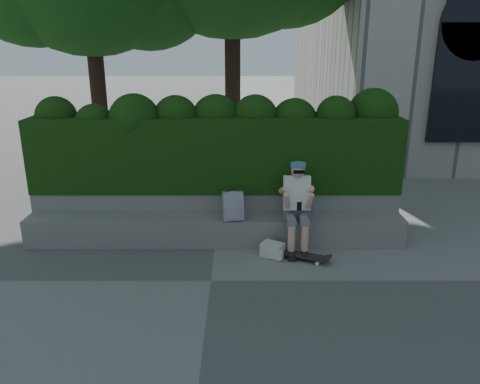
{
  "coord_description": "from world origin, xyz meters",
  "views": [
    {
      "loc": [
        0.39,
        -5.69,
        3.1
      ],
      "look_at": [
        0.4,
        1.0,
        0.95
      ],
      "focal_mm": 35.0,
      "sensor_mm": 36.0,
      "label": 1
    }
  ],
  "objects_px": {
    "backpack_plaid": "(233,206)",
    "backpack_ground": "(273,249)",
    "skateboard": "(300,255)",
    "person": "(297,203)"
  },
  "relations": [
    {
      "from": "backpack_plaid",
      "to": "backpack_ground",
      "type": "height_order",
      "value": "backpack_plaid"
    },
    {
      "from": "backpack_plaid",
      "to": "person",
      "type": "bearing_deg",
      "value": -16.14
    },
    {
      "from": "skateboard",
      "to": "backpack_ground",
      "type": "distance_m",
      "value": 0.43
    },
    {
      "from": "backpack_plaid",
      "to": "backpack_ground",
      "type": "bearing_deg",
      "value": -42.85
    },
    {
      "from": "skateboard",
      "to": "backpack_plaid",
      "type": "relative_size",
      "value": 1.83
    },
    {
      "from": "backpack_plaid",
      "to": "backpack_ground",
      "type": "xyz_separation_m",
      "value": [
        0.6,
        -0.37,
        -0.57
      ]
    },
    {
      "from": "backpack_plaid",
      "to": "backpack_ground",
      "type": "relative_size",
      "value": 1.4
    },
    {
      "from": "skateboard",
      "to": "backpack_plaid",
      "type": "xyz_separation_m",
      "value": [
        -1.01,
        0.49,
        0.6
      ]
    },
    {
      "from": "person",
      "to": "skateboard",
      "type": "distance_m",
      "value": 0.8
    },
    {
      "from": "skateboard",
      "to": "person",
      "type": "bearing_deg",
      "value": 117.84
    }
  ]
}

